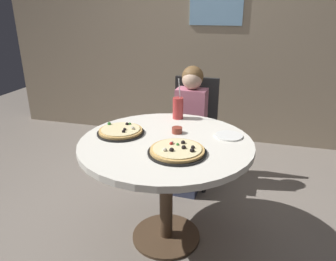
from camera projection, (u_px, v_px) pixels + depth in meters
ground_plane at (166, 237)px, 2.28m from camera, size 8.00×8.00×0.00m
wall_with_window at (214, 15)px, 3.54m from camera, size 5.20×0.14×2.90m
dining_table at (166, 156)px, 2.05m from camera, size 1.10×1.10×0.75m
chair_wooden at (194, 124)px, 2.92m from camera, size 0.42×0.42×0.95m
diner_child at (189, 136)px, 2.77m from camera, size 0.27×0.42×1.08m
pizza_veggie at (177, 151)px, 1.83m from camera, size 0.34×0.34×0.05m
pizza_cheese at (121, 131)px, 2.11m from camera, size 0.31×0.31×0.05m
soda_cup at (178, 108)px, 2.38m from camera, size 0.08×0.08×0.31m
sauce_bowl at (177, 130)px, 2.12m from camera, size 0.07×0.07×0.04m
plate_small at (229, 136)px, 2.07m from camera, size 0.18×0.18×0.01m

